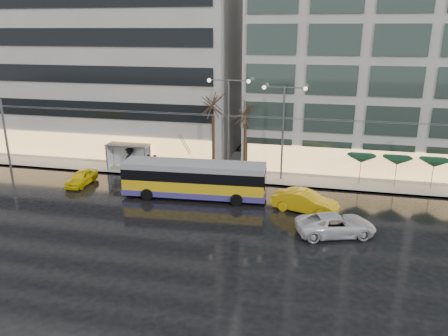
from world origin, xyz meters
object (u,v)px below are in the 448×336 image
(trolleybus, at_px, (194,181))
(bus_shelter, at_px, (125,150))
(street_lamp_near, at_px, (228,114))
(taxi_a, at_px, (81,178))

(trolleybus, height_order, bus_shelter, trolleybus)
(trolleybus, xyz_separation_m, street_lamp_near, (1.63, 5.94, 4.51))
(trolleybus, distance_m, bus_shelter, 10.53)
(street_lamp_near, bearing_deg, bus_shelter, -179.37)
(trolleybus, xyz_separation_m, taxi_a, (-10.79, 0.77, -0.83))
(bus_shelter, bearing_deg, trolleybus, -33.65)
(bus_shelter, height_order, street_lamp_near, street_lamp_near)
(bus_shelter, bearing_deg, street_lamp_near, 0.63)
(trolleybus, bearing_deg, taxi_a, 175.95)
(street_lamp_near, bearing_deg, taxi_a, -157.38)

